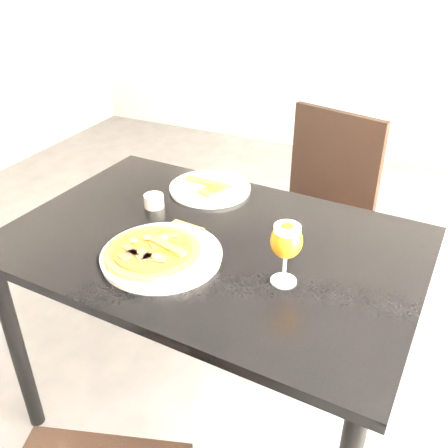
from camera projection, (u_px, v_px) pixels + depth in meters
The scene contains 9 objects.
dining_table at pixel (211, 265), 1.51m from camera, with size 1.24×0.87×0.75m.
chair_far at pixel (315, 214), 2.09m from camera, with size 0.52×0.52×0.92m.
plate_main at pixel (162, 256), 1.38m from camera, with size 0.33×0.33×0.02m, color white.
pizza at pixel (153, 251), 1.36m from camera, with size 0.26×0.26×0.03m.
plate_second at pixel (210, 188), 1.74m from camera, with size 0.28×0.28×0.01m, color white.
crust_scraps at pixel (211, 187), 1.72m from camera, with size 0.19×0.12×0.01m.
loose_crust at pixel (188, 227), 1.52m from camera, with size 0.11×0.02×0.01m, color brown.
sauce_cup at pixel (154, 200), 1.63m from camera, with size 0.06×0.06×0.04m.
beer_glass at pixel (286, 241), 1.23m from camera, with size 0.08×0.08×0.17m.
Camera 1 is at (0.43, -0.76, 1.53)m, focal length 40.00 mm.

